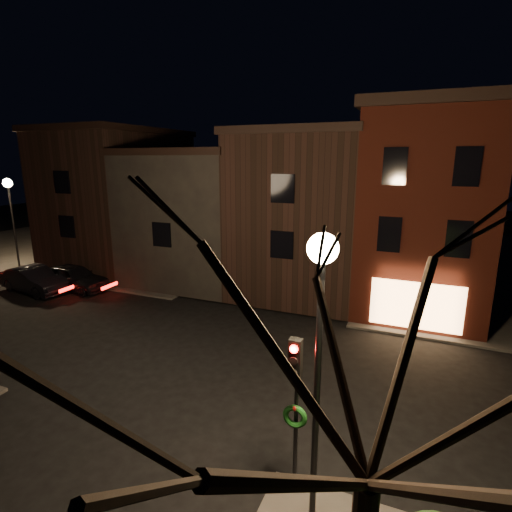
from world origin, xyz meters
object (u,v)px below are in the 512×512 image
(street_lamp_far, at_px, (10,199))
(parked_car_a, at_px, (74,277))
(traffic_signal, at_px, (295,394))
(street_lamp_near, at_px, (320,305))
(bare_tree_right, at_px, (381,313))
(parked_car_b, at_px, (34,280))

(street_lamp_far, height_order, parked_car_a, street_lamp_far)
(street_lamp_far, bearing_deg, traffic_signal, -25.45)
(traffic_signal, bearing_deg, street_lamp_near, -39.37)
(bare_tree_right, xyz_separation_m, parked_car_b, (-20.99, 11.54, -5.36))
(traffic_signal, height_order, parked_car_b, traffic_signal)
(traffic_signal, xyz_separation_m, bare_tree_right, (1.90, -2.99, 3.34))
(street_lamp_far, bearing_deg, parked_car_a, -14.41)
(bare_tree_right, distance_m, parked_car_a, 23.66)
(parked_car_a, xyz_separation_m, parked_car_b, (-1.83, -1.28, -0.01))
(street_lamp_near, distance_m, street_lamp_far, 28.00)
(parked_car_b, bearing_deg, street_lamp_near, -107.00)
(traffic_signal, relative_size, parked_car_a, 0.86)
(street_lamp_far, relative_size, parked_car_b, 1.36)
(street_lamp_far, height_order, parked_car_b, street_lamp_far)
(bare_tree_right, bearing_deg, street_lamp_near, 117.47)
(street_lamp_near, relative_size, bare_tree_right, 0.76)
(street_lamp_near, bearing_deg, parked_car_a, 150.00)
(street_lamp_near, distance_m, bare_tree_right, 2.98)
(street_lamp_far, relative_size, parked_car_a, 1.38)
(street_lamp_near, relative_size, street_lamp_far, 1.00)
(parked_car_a, bearing_deg, parked_car_b, 126.97)
(bare_tree_right, relative_size, parked_car_b, 1.78)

